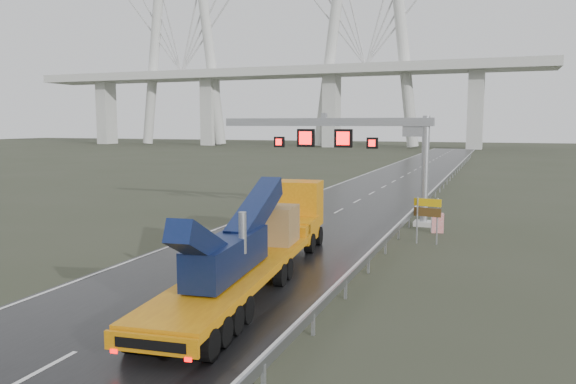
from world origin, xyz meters
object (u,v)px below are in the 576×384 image
at_px(heavy_haul_truck, 266,237).
at_px(striped_barrier, 437,223).
at_px(sign_gantry, 354,140).
at_px(exit_sign_pair, 427,212).

xyz_separation_m(heavy_haul_truck, striped_barrier, (6.24, 12.42, -1.04)).
distance_m(heavy_haul_truck, striped_barrier, 13.94).
relative_size(sign_gantry, striped_barrier, 12.29).
height_order(sign_gantry, heavy_haul_truck, sign_gantry).
bearing_deg(exit_sign_pair, striped_barrier, 94.90).
bearing_deg(heavy_haul_truck, striped_barrier, 57.23).
height_order(heavy_haul_truck, striped_barrier, heavy_haul_truck).
height_order(sign_gantry, exit_sign_pair, sign_gantry).
bearing_deg(sign_gantry, exit_sign_pair, -45.32).
xyz_separation_m(sign_gantry, heavy_haul_truck, (-0.34, -14.58, -3.96)).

